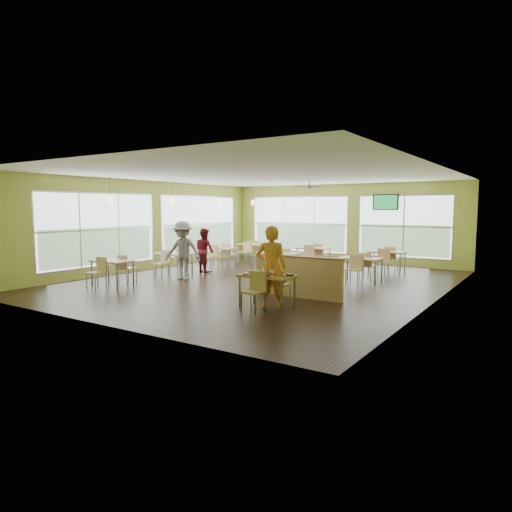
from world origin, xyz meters
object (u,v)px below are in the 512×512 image
at_px(main_table, 267,280).
at_px(food_basket, 290,275).
at_px(half_wall_divider, 298,277).
at_px(man_plaid, 271,267).

height_order(main_table, food_basket, main_table).
distance_m(main_table, half_wall_divider, 1.45).
bearing_deg(main_table, half_wall_divider, 90.00).
height_order(main_table, man_plaid, man_plaid).
xyz_separation_m(half_wall_divider, man_plaid, (0.13, -1.48, 0.40)).
height_order(half_wall_divider, food_basket, half_wall_divider).
relative_size(half_wall_divider, food_basket, 10.85).
relative_size(main_table, half_wall_divider, 0.63).
distance_m(half_wall_divider, food_basket, 1.45).
bearing_deg(main_table, man_plaid, -13.97).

